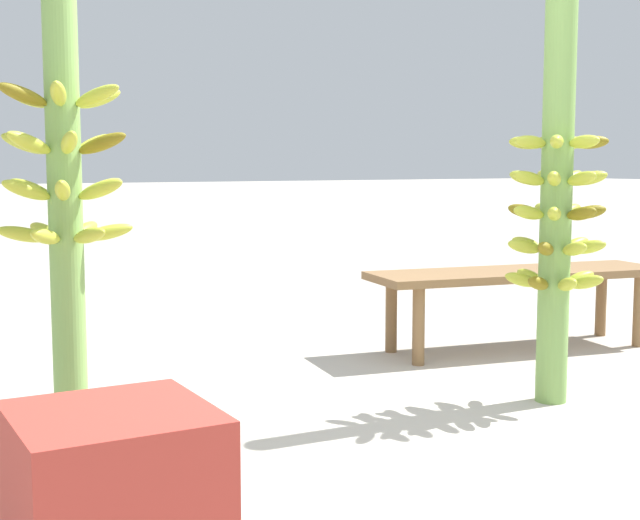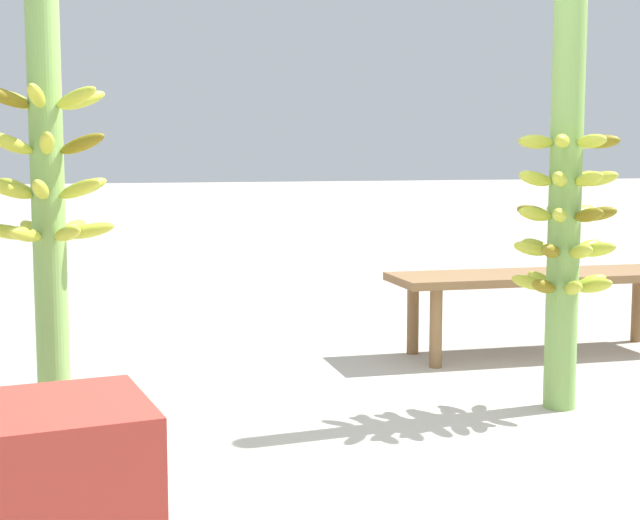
% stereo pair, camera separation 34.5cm
% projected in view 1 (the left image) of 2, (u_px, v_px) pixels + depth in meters
% --- Properties ---
extents(ground_plane, '(80.00, 80.00, 0.00)m').
position_uv_depth(ground_plane, '(421.00, 473.00, 2.81)').
color(ground_plane, '#B2AA9E').
extents(banana_stalk_left, '(0.40, 0.40, 1.71)m').
position_uv_depth(banana_stalk_left, '(65.00, 192.00, 2.64)').
color(banana_stalk_left, '#7AA851').
rests_on(banana_stalk_left, ground_plane).
extents(banana_stalk_center, '(0.41, 0.41, 1.62)m').
position_uv_depth(banana_stalk_center, '(556.00, 206.00, 3.56)').
color(banana_stalk_center, '#7AA851').
rests_on(banana_stalk_center, ground_plane).
extents(market_bench, '(1.63, 0.69, 0.42)m').
position_uv_depth(market_bench, '(518.00, 280.00, 4.63)').
color(market_bench, olive).
rests_on(market_bench, ground_plane).
extents(produce_crate, '(0.43, 0.43, 0.43)m').
position_uv_depth(produce_crate, '(114.00, 504.00, 1.99)').
color(produce_crate, '#B2382D').
rests_on(produce_crate, ground_plane).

